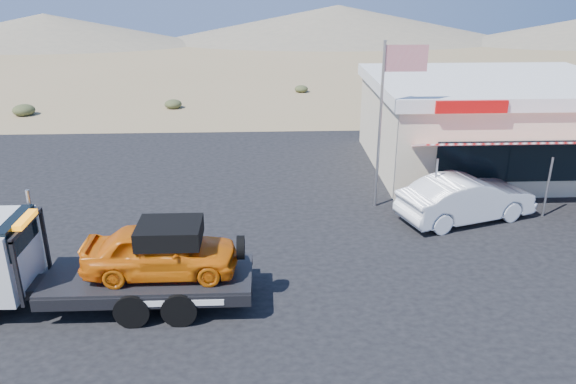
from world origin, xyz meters
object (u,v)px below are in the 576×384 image
flagpole (388,107)px  white_sedan (466,198)px  tow_truck (91,259)px  jerky_store (490,122)px

flagpole → white_sedan: bearing=-27.0°
white_sedan → flagpole: (-2.66, 1.36, 2.95)m
tow_truck → flagpole: (8.75, 6.27, 2.40)m
tow_truck → white_sedan: size_ratio=1.57×
jerky_store → flagpole: flagpole is taller
white_sedan → jerky_store: size_ratio=0.46×
white_sedan → flagpole: size_ratio=0.80×
tow_truck → flagpole: 11.03m
tow_truck → white_sedan: (11.41, 4.92, -0.55)m
tow_truck → jerky_store: bearing=36.9°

